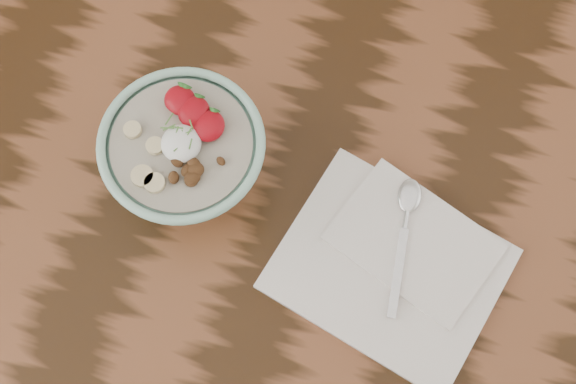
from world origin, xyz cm
name	(u,v)px	position (x,y,z in cm)	size (l,w,h in cm)	color
table	(307,192)	(0.00, 0.00, 65.70)	(160.00, 90.00, 75.00)	black
breakfast_bowl	(185,156)	(-14.11, -5.41, 81.72)	(19.80, 19.80, 12.88)	#98CDB8
napkin	(394,263)	(13.95, -8.73, 75.68)	(30.41, 26.71, 1.62)	white
spoon	(407,214)	(13.66, -2.64, 77.01)	(4.33, 18.01, 0.94)	silver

